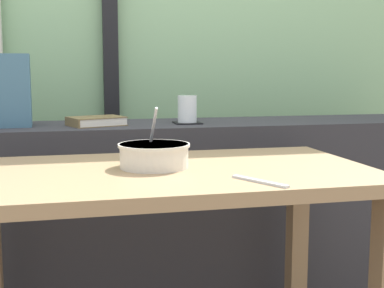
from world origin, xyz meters
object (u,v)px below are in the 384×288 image
breakfast_table (168,212)px  coaster_square (187,123)px  closed_book (96,121)px  soup_bowl (154,155)px  fork_utensil (260,181)px  juice_glass (187,110)px

breakfast_table → coaster_square: size_ratio=11.18×
closed_book → soup_bowl: (0.13, -0.54, -0.05)m
breakfast_table → soup_bowl: size_ratio=5.60×
coaster_square → closed_book: 0.34m
soup_bowl → fork_utensil: (0.21, -0.25, -0.03)m
breakfast_table → juice_glass: 0.64m
juice_glass → soup_bowl: size_ratio=0.52×
closed_book → fork_utensil: size_ratio=1.34×
juice_glass → closed_book: bearing=179.3°
juice_glass → soup_bowl: (-0.21, -0.53, -0.08)m
coaster_square → soup_bowl: soup_bowl is taller
coaster_square → soup_bowl: (-0.21, -0.53, -0.03)m
closed_book → fork_utensil: 0.87m
coaster_square → closed_book: size_ratio=0.44×
juice_glass → closed_book: (-0.34, 0.00, -0.03)m
coaster_square → closed_book: bearing=179.3°
coaster_square → juice_glass: (0.00, 0.00, 0.05)m
breakfast_table → coaster_square: 0.62m
coaster_square → closed_book: closed_book is taller
juice_glass → fork_utensil: juice_glass is taller
soup_bowl → fork_utensil: 0.33m
coaster_square → soup_bowl: bearing=-111.9°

